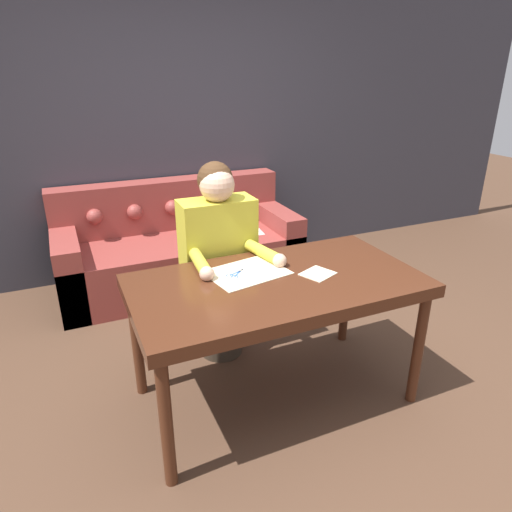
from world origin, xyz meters
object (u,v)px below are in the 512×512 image
object	(u,v)px
person	(219,262)
scissors	(238,273)
couch	(179,249)
dining_table	(277,292)

from	to	relation	value
person	scissors	bearing A→B (deg)	-93.87
person	couch	bearing A→B (deg)	88.12
dining_table	scissors	size ratio (longest dim) A/B	6.84
dining_table	person	size ratio (longest dim) A/B	1.19
dining_table	person	xyz separation A→B (m)	(-0.13, 0.55, -0.02)
couch	scissors	distance (m)	1.66
dining_table	couch	distance (m)	1.79
dining_table	scissors	xyz separation A→B (m)	(-0.16, 0.16, 0.08)
couch	scissors	size ratio (longest dim) A/B	9.00
couch	dining_table	bearing A→B (deg)	-86.93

